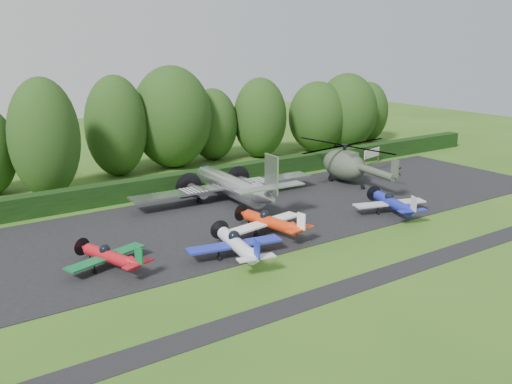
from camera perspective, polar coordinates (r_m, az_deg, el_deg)
ground at (r=42.70m, az=4.92°, el=-6.25°), size 160.00×160.00×0.00m
apron at (r=50.33m, az=-2.31°, el=-2.78°), size 70.00×18.00×0.01m
taxiway_verge at (r=38.64m, az=10.62°, el=-8.89°), size 70.00×2.00×0.00m
hedgerow at (r=59.54m, az=-7.96°, el=-0.02°), size 90.00×1.60×2.00m
transport_plane at (r=54.87m, az=-2.46°, el=0.65°), size 19.36×14.85×6.20m
light_plane_red at (r=40.85m, az=-14.41°, el=-6.24°), size 6.20×6.52×2.38m
light_plane_white at (r=41.30m, az=-1.91°, el=-5.27°), size 7.15×7.51×2.75m
light_plane_orange at (r=46.24m, az=1.39°, el=-3.00°), size 6.95×7.31×2.67m
light_plane_blue at (r=52.88m, az=13.47°, el=-1.06°), size 6.87×7.23×2.64m
helicopter at (r=63.13m, az=8.85°, el=2.96°), size 13.16×15.41×4.24m
sign_board at (r=73.00m, az=11.51°, el=3.76°), size 3.48×0.13×1.96m
tree_1 at (r=81.53m, az=9.06°, el=7.94°), size 8.46×8.46×10.65m
tree_2 at (r=79.53m, az=6.18°, el=7.49°), size 8.04×8.04×9.65m
tree_3 at (r=66.82m, az=-13.84°, el=6.41°), size 7.00×7.00×11.50m
tree_5 at (r=69.95m, az=-8.41°, el=7.41°), size 9.59×9.59×12.29m
tree_7 at (r=88.48m, az=11.13°, el=7.87°), size 6.00×6.00×8.98m
tree_8 at (r=75.20m, az=0.41°, el=7.42°), size 7.01×7.01×10.44m
tree_9 at (r=73.83m, az=-4.35°, el=6.74°), size 6.35×6.35×9.21m
tree_10 at (r=59.74m, az=-20.42°, el=5.06°), size 6.89×6.89×11.93m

